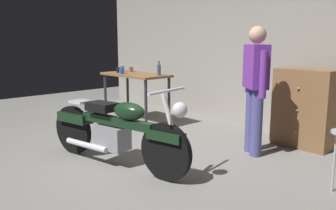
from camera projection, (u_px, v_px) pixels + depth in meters
name	position (u px, v px, depth m)	size (l,w,h in m)	color
ground_plane	(128.00, 165.00, 4.30)	(12.00, 12.00, 0.00)	gray
back_wall	(261.00, 36.00, 5.90)	(8.00, 0.12, 3.10)	gray
workbench	(136.00, 80.00, 6.32)	(1.30, 0.64, 0.90)	brown
motorcycle	(115.00, 129.00, 4.22)	(2.17, 0.72, 1.00)	black
person_standing	(255.00, 85.00, 4.58)	(0.48, 0.40, 1.67)	#4D4C8C
wooden_dresser	(305.00, 108.00, 4.98)	(0.80, 0.47, 1.10)	brown
mug_blue_enamel	(122.00, 71.00, 6.23)	(0.12, 0.08, 0.11)	#2D51AD
mug_green_speckled	(122.00, 69.00, 6.76)	(0.11, 0.07, 0.10)	#3D7F4C
mug_black_matte	(118.00, 70.00, 6.47)	(0.11, 0.08, 0.10)	black
mug_brown_stoneware	(131.00, 69.00, 6.64)	(0.11, 0.08, 0.09)	brown
bottle	(159.00, 70.00, 5.96)	(0.06, 0.06, 0.24)	#3F4C59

